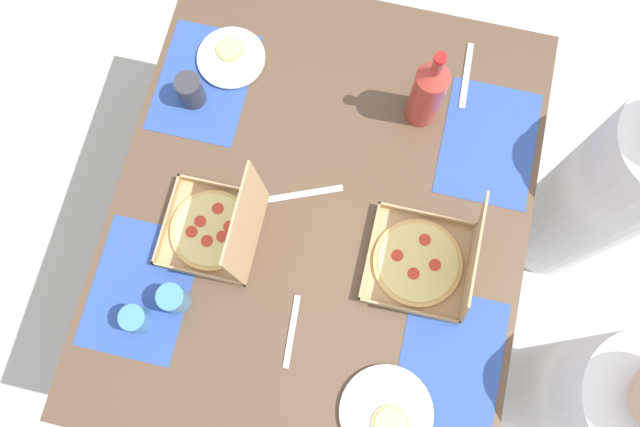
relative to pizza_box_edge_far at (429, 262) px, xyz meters
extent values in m
plane|color=beige|center=(-0.08, -0.31, -0.79)|extent=(6.00, 6.00, 0.00)
cylinder|color=#3F3328|center=(-0.70, -0.82, -0.43)|extent=(0.07, 0.07, 0.71)
cylinder|color=#3F3328|center=(0.55, -0.82, -0.43)|extent=(0.07, 0.07, 0.71)
cylinder|color=#3F3328|center=(-0.70, 0.20, -0.43)|extent=(0.07, 0.07, 0.71)
cube|color=brown|center=(-0.08, -0.31, -0.06)|extent=(1.38, 1.14, 0.03)
cube|color=#2D4C9E|center=(-0.39, -0.73, -0.05)|extent=(0.36, 0.26, 0.00)
cube|color=#2D4C9E|center=(0.23, -0.73, -0.05)|extent=(0.36, 0.26, 0.00)
cube|color=#2D4C9E|center=(-0.39, 0.11, -0.05)|extent=(0.36, 0.26, 0.00)
cube|color=#2D4C9E|center=(0.23, 0.11, -0.05)|extent=(0.36, 0.26, 0.00)
cube|color=tan|center=(0.00, -0.03, -0.04)|extent=(0.27, 0.27, 0.01)
cube|color=tan|center=(-0.13, -0.03, -0.03)|extent=(0.01, 0.27, 0.03)
cube|color=tan|center=(0.13, -0.03, -0.03)|extent=(0.01, 0.27, 0.03)
cube|color=tan|center=(0.00, -0.16, -0.03)|extent=(0.27, 0.01, 0.03)
cube|color=tan|center=(0.00, 0.11, -0.03)|extent=(0.27, 0.01, 0.03)
cylinder|color=#E0B76B|center=(0.00, -0.03, -0.04)|extent=(0.24, 0.24, 0.01)
cylinder|color=#EFD67F|center=(0.00, -0.03, -0.03)|extent=(0.22, 0.22, 0.00)
cylinder|color=red|center=(0.03, -0.03, -0.02)|extent=(0.03, 0.03, 0.00)
cylinder|color=red|center=(0.00, 0.02, -0.02)|extent=(0.03, 0.03, 0.00)
cylinder|color=red|center=(-0.06, -0.02, -0.02)|extent=(0.03, 0.03, 0.00)
cylinder|color=red|center=(0.00, -0.08, -0.02)|extent=(0.03, 0.03, 0.00)
cube|color=tan|center=(0.00, 0.09, 0.12)|extent=(0.27, 0.05, 0.27)
cube|color=tan|center=(0.04, -0.59, -0.04)|extent=(0.26, 0.26, 0.01)
cube|color=tan|center=(-0.09, -0.59, -0.03)|extent=(0.01, 0.26, 0.03)
cube|color=tan|center=(0.16, -0.59, -0.03)|extent=(0.01, 0.26, 0.03)
cube|color=tan|center=(0.04, -0.71, -0.03)|extent=(0.26, 0.01, 0.03)
cube|color=tan|center=(0.04, -0.46, -0.03)|extent=(0.26, 0.01, 0.03)
cylinder|color=#E0B76B|center=(0.04, -0.59, -0.04)|extent=(0.22, 0.22, 0.01)
cylinder|color=#EFD67F|center=(0.04, -0.59, -0.03)|extent=(0.20, 0.20, 0.00)
cylinder|color=red|center=(0.07, -0.59, -0.02)|extent=(0.03, 0.03, 0.00)
cylinder|color=red|center=(0.05, -0.55, -0.02)|extent=(0.03, 0.03, 0.00)
cylinder|color=red|center=(0.02, -0.54, -0.02)|extent=(0.03, 0.03, 0.00)
cylinder|color=red|center=(-0.02, -0.58, -0.02)|extent=(0.03, 0.03, 0.00)
cylinder|color=red|center=(0.02, -0.62, -0.02)|extent=(0.03, 0.03, 0.00)
cylinder|color=red|center=(0.06, -0.63, -0.02)|extent=(0.03, 0.03, 0.00)
cube|color=tan|center=(0.04, -0.47, 0.12)|extent=(0.26, 0.03, 0.25)
cylinder|color=white|center=(0.39, -0.03, -0.04)|extent=(0.23, 0.23, 0.01)
cylinder|color=white|center=(0.39, -0.03, -0.03)|extent=(0.24, 0.24, 0.01)
cylinder|color=#E0B76B|center=(0.42, -0.02, -0.03)|extent=(0.10, 0.10, 0.01)
cylinder|color=#EFD67F|center=(0.42, -0.02, -0.02)|extent=(0.08, 0.08, 0.00)
cylinder|color=white|center=(-0.47, -0.67, -0.04)|extent=(0.19, 0.19, 0.01)
cylinder|color=white|center=(-0.47, -0.67, -0.03)|extent=(0.20, 0.20, 0.01)
cylinder|color=#E0B76B|center=(-0.50, -0.68, -0.03)|extent=(0.08, 0.08, 0.01)
cylinder|color=#EFD67F|center=(-0.50, -0.68, -0.02)|extent=(0.07, 0.07, 0.00)
cylinder|color=#B2382D|center=(-0.43, -0.10, 0.06)|extent=(0.09, 0.09, 0.22)
cone|color=#B2382D|center=(-0.43, -0.10, 0.19)|extent=(0.09, 0.09, 0.04)
cylinder|color=#B2382D|center=(-0.43, -0.10, 0.24)|extent=(0.03, 0.03, 0.06)
cylinder|color=red|center=(-0.43, -0.10, 0.27)|extent=(0.03, 0.03, 0.01)
cylinder|color=teal|center=(0.31, -0.70, 0.00)|extent=(0.07, 0.07, 0.09)
cylinder|color=#333338|center=(-0.33, -0.74, 0.00)|extent=(0.07, 0.07, 0.10)
cylinder|color=teal|center=(0.24, -0.62, 0.00)|extent=(0.07, 0.07, 0.10)
cube|color=#B7B7BC|center=(0.25, -0.31, -0.04)|extent=(0.19, 0.03, 0.00)
cube|color=#B7B7BC|center=(-0.12, -0.36, -0.04)|extent=(0.10, 0.20, 0.00)
cube|color=#B7B7BC|center=(-0.58, 0.01, -0.04)|extent=(0.21, 0.03, 0.00)
cylinder|color=white|center=(-0.39, 0.52, -0.29)|extent=(0.32, 0.32, 1.00)
cylinder|color=white|center=(0.23, 0.52, -0.30)|extent=(0.32, 0.32, 0.97)
camera|label=1|loc=(0.36, -0.21, 1.64)|focal=35.86mm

